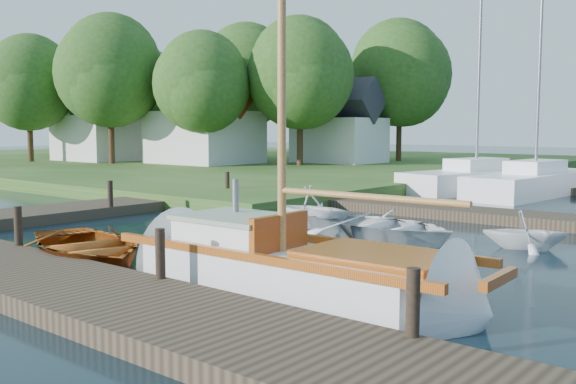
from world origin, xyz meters
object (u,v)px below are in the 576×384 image
Objects in this scene: mooring_post_2 at (160,253)px; tree_1 at (110,71)px; tender_d at (526,227)px; tree_4 at (247,75)px; dinghy at (86,241)px; tree_7 at (400,74)px; house_c at (339,129)px; tree_0 at (29,83)px; tree_5 at (153,92)px; tree_6 at (62,89)px; sailboat at (300,274)px; tree_3 at (301,74)px; mooring_post_4 at (110,194)px; tree_2 at (203,83)px; marina_boat_0 at (476,178)px; mooring_post_1 at (18,226)px; tender_c at (381,222)px; house_a at (204,123)px; marina_boat_1 at (535,181)px; mooring_post_3 at (413,302)px; mooring_post_5 at (227,183)px; house_b at (101,127)px; tender_b at (312,205)px.

mooring_post_2 is 0.09× the size of tree_1.
tree_4 reaches higher than tender_d.
dinghy is 32.42m from tree_7.
tree_4 reaches higher than house_c.
tree_0 reaches higher than tree_5.
tree_6 is (-6.00, 6.00, 0.11)m from tree_0.
sailboat is 1.12× the size of tree_3.
mooring_post_4 is 0.10× the size of tree_2.
dinghy is at bearing -167.30° from marina_boat_0.
tree_2 is at bearing 128.21° from mooring_post_1.
mooring_post_2 reaches higher than tender_c.
tree_3 is at bearing 48.84° from tender_c.
house_a is at bearing 35.71° from tender_d.
tree_4 is (-23.50, 27.05, 5.67)m from mooring_post_2.
tree_7 is (18.00, 6.00, 0.78)m from tree_5.
marina_boat_1 is 1.10× the size of tree_4.
tree_5 is (-16.00, -1.95, 2.84)m from house_c.
marina_boat_0 is (-3.19, 19.58, -0.13)m from mooring_post_2.
tree_3 is at bearing 111.19° from mooring_post_4.
tree_2 is (2.00, -1.95, 2.29)m from house_a.
mooring_post_3 is at bearing -140.68° from tender_c.
tree_0 is at bearing 112.25° from marina_boat_0.
marina_boat_1 is at bearing -26.84° from house_c.
tender_d is (11.55, -2.19, -0.22)m from mooring_post_5.
sailboat is 5.40× the size of tender_d.
tree_1 is at bearing -101.31° from tree_4.
mooring_post_4 is 0.44× the size of tender_d.
marina_boat_0 is 1.21× the size of tree_3.
sailboat is 2.49× the size of tender_c.
tree_0 is (-34.55, 7.23, 5.05)m from tender_d.
tree_7 is at bearing 55.10° from marina_boat_0.
tree_4 is at bearing 132.98° from sailboat.
tender_d is 38.92m from tree_5.
mooring_post_1 is at bearing -73.84° from tree_7.
house_b is at bearing 96.72° from marina_boat_1.
tree_0 is 6.35m from tree_1.
house_c is 9.29m from tree_2.
tree_1 is at bearing 69.15° from dinghy.
tree_4 reaches higher than mooring_post_2.
tender_c is 0.47× the size of tree_6.
house_b is at bearing 72.83° from tender_c.
tender_b is 0.25× the size of tree_7.
tree_2 reaches higher than dinghy.
tree_7 is at bearing 63.43° from tree_2.
tree_1 is at bearing -149.04° from tree_3.
house_c reaches higher than dinghy.
tree_5 is at bearing 90.00° from tree_0.
mooring_post_2 is 0.10× the size of tree_2.
house_c is at bearing -0.36° from tree_4.
house_b is 10.30m from tree_2.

